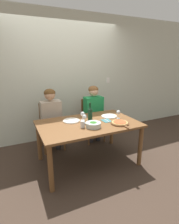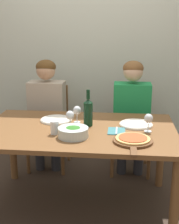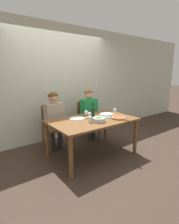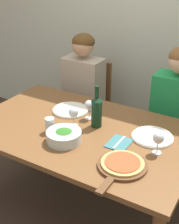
# 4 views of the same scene
# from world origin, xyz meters

# --- Properties ---
(ground_plane) EXTENTS (40.00, 40.00, 0.00)m
(ground_plane) POSITION_xyz_m (0.00, 0.00, 0.00)
(ground_plane) COLOR #3D2D23
(back_wall) EXTENTS (10.00, 0.06, 2.70)m
(back_wall) POSITION_xyz_m (0.00, 1.27, 1.35)
(back_wall) COLOR beige
(back_wall) RESTS_ON ground
(dining_table) EXTENTS (1.62, 1.01, 0.73)m
(dining_table) POSITION_xyz_m (0.00, 0.00, 0.64)
(dining_table) COLOR brown
(dining_table) RESTS_ON ground
(chair_left) EXTENTS (0.42, 0.42, 0.91)m
(chair_left) POSITION_xyz_m (-0.44, 0.83, 0.49)
(chair_left) COLOR brown
(chair_left) RESTS_ON ground
(chair_right) EXTENTS (0.42, 0.42, 0.91)m
(chair_right) POSITION_xyz_m (0.46, 0.83, 0.49)
(chair_right) COLOR brown
(chair_right) RESTS_ON ground
(person_woman) EXTENTS (0.47, 0.51, 1.22)m
(person_woman) POSITION_xyz_m (-0.44, 0.72, 0.73)
(person_woman) COLOR #28282D
(person_woman) RESTS_ON ground
(person_man) EXTENTS (0.47, 0.51, 1.22)m
(person_man) POSITION_xyz_m (0.46, 0.72, 0.73)
(person_man) COLOR #28282D
(person_man) RESTS_ON ground
(wine_bottle) EXTENTS (0.08, 0.08, 0.31)m
(wine_bottle) POSITION_xyz_m (0.07, 0.08, 0.85)
(wine_bottle) COLOR black
(wine_bottle) RESTS_ON dining_table
(broccoli_bowl) EXTENTS (0.24, 0.24, 0.08)m
(broccoli_bowl) POSITION_xyz_m (-0.01, -0.21, 0.77)
(broccoli_bowl) COLOR silver
(broccoli_bowl) RESTS_ON dining_table
(dinner_plate_left) EXTENTS (0.29, 0.29, 0.02)m
(dinner_plate_left) POSITION_xyz_m (-0.23, 0.19, 0.74)
(dinner_plate_left) COLOR silver
(dinner_plate_left) RESTS_ON dining_table
(dinner_plate_right) EXTENTS (0.29, 0.29, 0.02)m
(dinner_plate_right) POSITION_xyz_m (0.48, 0.13, 0.74)
(dinner_plate_right) COLOR silver
(dinner_plate_right) RESTS_ON dining_table
(pizza_on_board) EXTENTS (0.30, 0.44, 0.04)m
(pizza_on_board) POSITION_xyz_m (0.45, -0.27, 0.75)
(pizza_on_board) COLOR brown
(pizza_on_board) RESTS_ON dining_table
(wine_glass_left) EXTENTS (0.07, 0.07, 0.15)m
(wine_glass_left) POSITION_xyz_m (-0.03, 0.16, 0.84)
(wine_glass_left) COLOR silver
(wine_glass_left) RESTS_ON dining_table
(wine_glass_right) EXTENTS (0.07, 0.07, 0.15)m
(wine_glass_right) POSITION_xyz_m (0.57, -0.02, 0.84)
(wine_glass_right) COLOR silver
(wine_glass_right) RESTS_ON dining_table
(wine_glass_centre) EXTENTS (0.07, 0.07, 0.15)m
(wine_glass_centre) POSITION_xyz_m (-0.07, -0.00, 0.84)
(wine_glass_centre) COLOR silver
(wine_glass_centre) RESTS_ON dining_table
(water_tumbler) EXTENTS (0.07, 0.07, 0.11)m
(water_tumbler) POSITION_xyz_m (-0.17, -0.15, 0.78)
(water_tumbler) COLOR silver
(water_tumbler) RESTS_ON dining_table
(fork_on_napkin) EXTENTS (0.14, 0.18, 0.01)m
(fork_on_napkin) POSITION_xyz_m (0.32, -0.04, 0.73)
(fork_on_napkin) COLOR #387075
(fork_on_napkin) RESTS_ON dining_table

